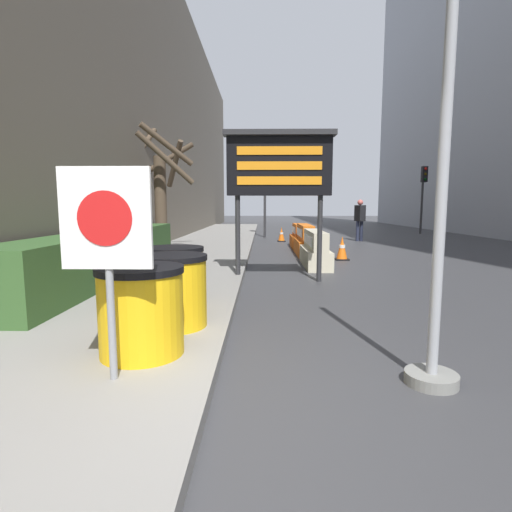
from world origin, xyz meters
TOP-DOWN VIEW (x-y plane):
  - ground_plane at (0.00, 0.00)m, footprint 120.00×120.00m
  - building_left_facade at (-3.45, 9.80)m, footprint 0.40×50.40m
  - hedge_strip at (-2.65, 4.83)m, footprint 0.90×6.94m
  - bare_tree at (-2.68, 9.38)m, footprint 2.07×2.18m
  - barrel_drum_foreground at (-0.72, 0.72)m, footprint 0.80×0.80m
  - barrel_drum_middle at (-0.63, 1.59)m, footprint 0.80×0.80m
  - barrel_drum_back at (-0.80, 2.47)m, footprint 0.80×0.80m
  - warning_sign at (-0.79, 0.15)m, footprint 0.70×0.08m
  - message_board at (0.72, 5.07)m, footprint 2.16×0.36m
  - jersey_barrier_cream at (1.72, 7.16)m, footprint 0.59×2.16m
  - jersey_barrier_orange_near at (1.72, 9.59)m, footprint 0.56×2.16m
  - jersey_barrier_orange_far at (1.72, 11.82)m, footprint 0.56×1.75m
  - traffic_cone_near at (2.63, 8.32)m, footprint 0.37×0.37m
  - traffic_cone_mid at (2.70, 12.61)m, footprint 0.34×0.34m
  - traffic_cone_far at (1.21, 14.22)m, footprint 0.34×0.34m
  - traffic_light_near_curb at (0.50, 16.45)m, footprint 0.28×0.45m
  - traffic_light_far_side at (9.12, 19.22)m, footprint 0.28×0.45m
  - pedestrian_worker at (4.59, 14.50)m, footprint 0.41×0.53m
  - steel_pole_right at (1.84, 0.41)m, footprint 0.44×0.44m

SIDE VIEW (x-z plane):
  - ground_plane at x=0.00m, z-range 0.00..0.00m
  - traffic_cone_mid at x=2.70m, z-range -0.01..0.60m
  - traffic_cone_far at x=1.21m, z-range -0.01..0.61m
  - traffic_cone_near at x=2.63m, z-range -0.01..0.66m
  - jersey_barrier_orange_far at x=1.72m, z-range -0.05..0.81m
  - jersey_barrier_cream at x=1.72m, z-range -0.05..0.84m
  - jersey_barrier_orange_near at x=1.72m, z-range -0.06..0.88m
  - barrel_drum_foreground at x=-0.72m, z-range 0.14..0.96m
  - barrel_drum_middle at x=-0.63m, z-range 0.14..0.96m
  - barrel_drum_back at x=-0.80m, z-range 0.14..0.96m
  - hedge_strip at x=-2.65m, z-range 0.14..1.03m
  - steel_pole_right at x=1.84m, z-range -0.65..2.59m
  - pedestrian_worker at x=4.59m, z-range 0.16..1.95m
  - warning_sign at x=-0.79m, z-range 0.47..2.14m
  - bare_tree at x=-2.68m, z-range 0.21..4.09m
  - message_board at x=0.72m, z-range 0.80..3.75m
  - traffic_light_far_side at x=9.12m, z-range 0.83..4.46m
  - traffic_light_near_curb at x=0.50m, z-range 0.95..5.24m
  - building_left_facade at x=-3.45m, z-range 0.00..11.07m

